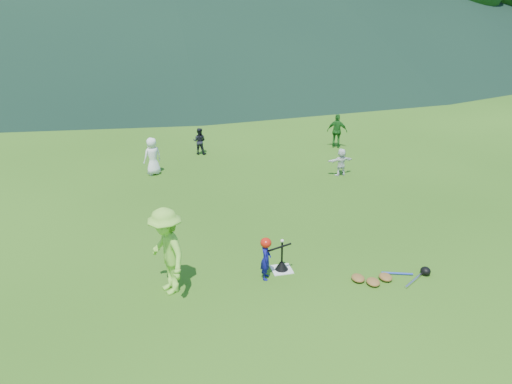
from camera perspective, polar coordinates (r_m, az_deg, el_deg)
ground at (r=11.37m, az=2.94°, el=-8.88°), size 120.00×120.00×0.00m
home_plate at (r=11.37m, az=2.94°, el=-8.84°), size 0.45×0.45×0.02m
baseball at (r=11.01m, az=3.02°, el=-5.60°), size 0.08×0.08×0.08m
batter_child at (r=10.83m, az=1.12°, el=-7.66°), size 0.32×0.40×0.95m
adult_coach at (r=10.34m, az=-10.18°, el=-6.69°), size 1.07×1.37×1.87m
fielder_a at (r=17.15m, az=-11.75°, el=4.03°), size 0.74×0.63×1.28m
fielder_b at (r=19.07m, az=-6.48°, el=5.80°), size 0.61×0.54×1.02m
fielder_c at (r=19.98m, az=9.26°, el=6.89°), size 0.84×0.66×1.34m
fielder_d at (r=16.99m, az=9.70°, el=3.40°), size 0.89×0.35×0.94m
batting_tee at (r=11.31m, az=2.96°, el=-8.32°), size 0.30×0.30×0.68m
batter_gear at (r=10.66m, az=1.26°, el=-5.87°), size 0.72×0.27×0.31m
equipment_pile at (r=11.33m, az=14.63°, el=-9.41°), size 1.80×0.71×0.19m
outfield_fence at (r=37.78m, az=-9.24°, el=14.15°), size 70.07×0.08×1.33m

